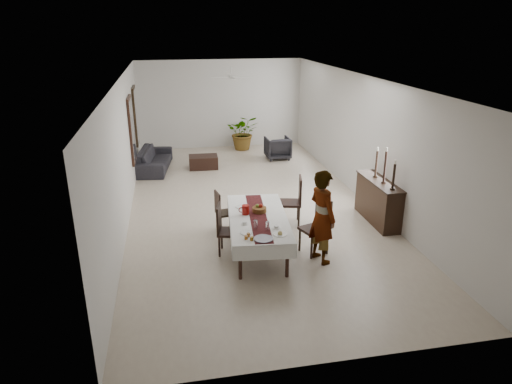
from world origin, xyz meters
name	(u,v)px	position (x,y,z in m)	size (l,w,h in m)	color
floor	(249,204)	(0.00, 0.00, 0.00)	(6.00, 12.00, 0.00)	beige
ceiling	(249,78)	(0.00, 0.00, 3.20)	(6.00, 12.00, 0.02)	white
wall_back	(221,104)	(0.00, 6.00, 1.60)	(6.00, 0.02, 3.20)	silver
wall_front	(332,261)	(0.00, -6.00, 1.60)	(6.00, 0.02, 3.20)	silver
wall_left	(124,150)	(-3.00, 0.00, 1.60)	(0.02, 12.00, 3.20)	silver
wall_right	(363,139)	(3.00, 0.00, 1.60)	(0.02, 12.00, 3.20)	silver
dining_table_top	(258,218)	(-0.27, -2.52, 0.71)	(0.98, 2.36, 0.05)	black
table_leg_fl	(240,262)	(-0.81, -3.59, 0.34)	(0.07, 0.07, 0.69)	black
table_leg_fr	(287,260)	(0.05, -3.67, 0.34)	(0.07, 0.07, 0.69)	black
table_leg_bl	(235,214)	(-0.59, -1.36, 0.34)	(0.07, 0.07, 0.69)	black
table_leg_br	(272,213)	(0.27, -1.45, 0.34)	(0.07, 0.07, 0.69)	black
tablecloth_top	(258,217)	(-0.27, -2.52, 0.74)	(1.16, 2.53, 0.01)	white
tablecloth_drape_left	(230,224)	(-0.84, -2.46, 0.60)	(0.01, 2.53, 0.29)	white
tablecloth_drape_right	(286,222)	(0.30, -2.57, 0.60)	(0.01, 2.53, 0.29)	silver
tablecloth_drape_near	(265,253)	(-0.39, -3.77, 0.60)	(1.16, 0.01, 0.29)	white
tablecloth_drape_far	(253,201)	(-0.14, -1.26, 0.60)	(1.16, 0.01, 0.29)	white
table_runner	(258,217)	(-0.27, -2.52, 0.75)	(0.34, 2.45, 0.00)	#521718
red_pitcher	(245,210)	(-0.50, -2.35, 0.85)	(0.15, 0.15, 0.20)	#98100B
pitcher_handle	(241,210)	(-0.58, -2.34, 0.85)	(0.12, 0.12, 0.02)	maroon
wine_glass_near	(267,226)	(-0.21, -3.16, 0.83)	(0.07, 0.07, 0.17)	white
wine_glass_mid	(256,224)	(-0.42, -3.04, 0.83)	(0.07, 0.07, 0.17)	white
teacup_right	(276,227)	(-0.03, -3.13, 0.78)	(0.09, 0.09, 0.06)	white
saucer_right	(276,228)	(-0.03, -3.13, 0.75)	(0.15, 0.15, 0.01)	white
teacup_left	(245,223)	(-0.59, -2.83, 0.78)	(0.09, 0.09, 0.06)	white
saucer_left	(245,224)	(-0.59, -2.83, 0.75)	(0.15, 0.15, 0.01)	white
plate_near_right	(280,235)	(-0.03, -3.43, 0.75)	(0.24, 0.24, 0.01)	white
bread_near_right	(280,233)	(-0.03, -3.43, 0.78)	(0.09, 0.09, 0.09)	tan
plate_near_left	(246,233)	(-0.63, -3.22, 0.75)	(0.24, 0.24, 0.01)	silver
plate_far_left	(241,207)	(-0.53, -1.95, 0.75)	(0.24, 0.24, 0.01)	white
serving_tray	(263,239)	(-0.37, -3.54, 0.76)	(0.35, 0.35, 0.02)	#3F3E43
jam_jar_a	(252,239)	(-0.59, -3.55, 0.78)	(0.06, 0.06, 0.07)	brown
jam_jar_b	(246,237)	(-0.68, -3.48, 0.78)	(0.06, 0.06, 0.07)	#904F15
jam_jar_c	(248,235)	(-0.62, -3.39, 0.78)	(0.06, 0.06, 0.07)	brown
fruit_basket	(259,210)	(-0.19, -2.28, 0.80)	(0.29, 0.29, 0.10)	brown
fruit_red	(261,206)	(-0.16, -2.26, 0.87)	(0.09, 0.09, 0.09)	maroon
fruit_green	(257,206)	(-0.23, -2.24, 0.87)	(0.08, 0.08, 0.08)	olive
chair_right_near_seat	(314,230)	(0.82, -2.84, 0.51)	(0.49, 0.49, 0.06)	black
chair_right_near_leg_fl	(327,243)	(1.08, -2.96, 0.24)	(0.05, 0.05, 0.48)	black
chair_right_near_leg_fr	(315,236)	(0.94, -2.58, 0.24)	(0.05, 0.05, 0.48)	black
chair_right_near_leg_bl	(312,248)	(0.70, -3.09, 0.24)	(0.05, 0.05, 0.48)	black
chair_right_near_leg_br	(300,240)	(0.57, -2.72, 0.24)	(0.05, 0.05, 0.48)	black
chair_right_near_back	(323,212)	(1.03, -2.76, 0.84)	(0.49, 0.04, 0.62)	black
chair_right_far_seat	(290,203)	(0.73, -1.34, 0.50)	(0.48, 0.48, 0.05)	black
chair_right_far_leg_fl	(299,217)	(0.87, -1.57, 0.24)	(0.05, 0.05, 0.48)	black
chair_right_far_leg_fr	(298,210)	(0.96, -1.19, 0.24)	(0.05, 0.05, 0.48)	black
chair_right_far_leg_bl	(282,217)	(0.49, -1.48, 0.24)	(0.05, 0.05, 0.48)	black
chair_right_far_leg_br	(281,210)	(0.58, -1.10, 0.24)	(0.05, 0.05, 0.48)	black
chair_right_far_back	(300,190)	(0.94, -1.38, 0.83)	(0.48, 0.04, 0.61)	black
chair_left_near_seat	(229,232)	(-0.87, -2.54, 0.46)	(0.44, 0.44, 0.05)	black
chair_left_near_leg_fl	(222,239)	(-1.00, -2.32, 0.22)	(0.04, 0.04, 0.44)	black
chair_left_near_leg_fr	(219,247)	(-1.09, -2.67, 0.22)	(0.04, 0.04, 0.44)	black
chair_left_near_leg_bl	(239,239)	(-0.65, -2.41, 0.22)	(0.04, 0.04, 0.44)	black
chair_left_near_leg_br	(237,247)	(-0.74, -2.76, 0.22)	(0.04, 0.04, 0.44)	black
chair_left_near_back	(219,218)	(-1.06, -2.49, 0.77)	(0.44, 0.04, 0.56)	black
chair_left_far_seat	(226,213)	(-0.80, -1.42, 0.41)	(0.39, 0.39, 0.04)	black
chair_left_far_leg_fl	(217,220)	(-0.99, -1.29, 0.19)	(0.04, 0.04, 0.39)	black
chair_left_far_leg_fr	(221,226)	(-0.93, -1.61, 0.19)	(0.04, 0.04, 0.39)	black
chair_left_far_leg_bl	(230,218)	(-0.67, -1.23, 0.19)	(0.04, 0.04, 0.39)	black
chair_left_far_leg_br	(235,223)	(-0.61, -1.55, 0.19)	(0.04, 0.04, 0.39)	black
chair_left_far_back	(218,203)	(-0.97, -1.45, 0.68)	(0.39, 0.04, 0.50)	black
woman	(322,217)	(0.85, -3.18, 0.94)	(0.68, 0.45, 1.87)	gray
sideboard_body	(378,202)	(2.78, -1.61, 0.49)	(0.44, 1.64, 0.98)	black
sideboard_top	(380,181)	(2.78, -1.61, 1.00)	(0.48, 1.70, 0.03)	black
candlestick_near_base	(392,189)	(2.78, -2.21, 1.03)	(0.11, 0.11, 0.03)	black
candlestick_near_shaft	(394,176)	(2.78, -2.21, 1.32)	(0.05, 0.05, 0.55)	black
candlestick_near_candle	(395,162)	(2.78, -2.21, 1.64)	(0.04, 0.04, 0.09)	white
candlestick_mid_base	(383,182)	(2.78, -1.78, 1.03)	(0.11, 0.11, 0.03)	black
candlestick_mid_shaft	(385,167)	(2.78, -1.78, 1.40)	(0.05, 0.05, 0.71)	black
candlestick_mid_candle	(387,149)	(2.78, -1.78, 1.80)	(0.04, 0.04, 0.09)	beige
candlestick_far_base	(375,176)	(2.78, -1.34, 1.03)	(0.11, 0.11, 0.03)	black
candlestick_far_shaft	(376,163)	(2.78, -1.34, 1.35)	(0.05, 0.05, 0.60)	black
candlestick_far_candle	(378,149)	(2.78, -1.34, 1.69)	(0.04, 0.04, 0.09)	#EDEBCD
sofa	(154,159)	(-2.45, 3.55, 0.33)	(2.24, 0.88, 0.65)	#272429
armchair	(278,148)	(1.70, 4.00, 0.38)	(0.80, 0.83, 0.75)	black
coffee_table	(203,162)	(-0.91, 3.37, 0.20)	(0.91, 0.61, 0.41)	black
potted_plant	(243,132)	(0.75, 5.44, 0.64)	(1.15, 1.00, 1.28)	#356126
mirror_frame_near	(132,130)	(-2.96, 2.20, 1.60)	(0.06, 1.05, 1.85)	black
mirror_glass_near	(133,130)	(-2.92, 2.20, 1.60)	(0.01, 0.90, 1.70)	silver
mirror_frame_far	(136,116)	(-2.96, 4.30, 1.60)	(0.06, 1.05, 1.85)	black
mirror_glass_far	(137,116)	(-2.92, 4.30, 1.60)	(0.01, 0.90, 1.70)	white
fan_rod	(231,70)	(0.00, 3.00, 3.10)	(0.04, 0.04, 0.20)	silver
fan_hub	(231,77)	(0.00, 3.00, 2.90)	(0.16, 0.16, 0.08)	silver
fan_blade_n	(230,76)	(0.00, 3.35, 2.90)	(0.10, 0.55, 0.01)	white
fan_blade_s	(233,78)	(0.00, 2.65, 2.90)	(0.10, 0.55, 0.01)	silver
fan_blade_e	(243,77)	(0.35, 3.00, 2.90)	(0.55, 0.10, 0.01)	white
fan_blade_w	(220,77)	(-0.35, 3.00, 2.90)	(0.55, 0.10, 0.01)	white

